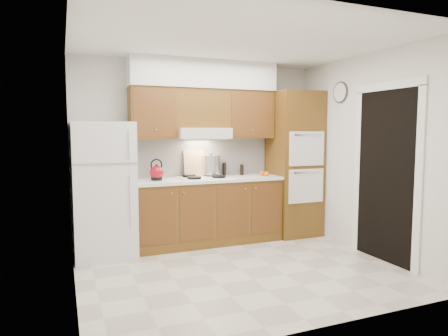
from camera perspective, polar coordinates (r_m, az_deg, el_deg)
name	(u,v)px	position (r m, az deg, el deg)	size (l,w,h in m)	color
floor	(241,270)	(4.79, 2.39, -14.29)	(3.60, 3.60, 0.00)	beige
ceiling	(242,41)	(4.62, 2.52, 17.71)	(3.60, 3.60, 0.00)	white
wall_back	(199,152)	(5.92, -3.60, 2.33)	(3.60, 0.02, 2.60)	silver
wall_left	(71,163)	(4.12, -20.98, 0.67)	(0.02, 3.00, 2.60)	silver
wall_right	(367,155)	(5.52, 19.71, 1.81)	(0.02, 3.00, 2.60)	silver
fridge	(104,190)	(5.32, -16.82, -2.99)	(0.75, 0.72, 1.72)	white
base_cabinets	(208,212)	(5.75, -2.36, -6.29)	(2.11, 0.60, 0.90)	brown
countertop	(208,179)	(5.67, -2.34, -1.65)	(2.13, 0.62, 0.04)	white
backsplash	(201,157)	(5.92, -3.32, 1.56)	(2.11, 0.03, 0.56)	white
oven_cabinet	(294,164)	(6.26, 9.99, 0.59)	(0.70, 0.65, 2.20)	brown
upper_cab_left	(153,113)	(5.57, -10.14, 7.73)	(0.63, 0.33, 0.70)	brown
upper_cab_right	(248,115)	(6.03, 3.39, 7.62)	(0.73, 0.33, 0.70)	brown
range_hood	(202,133)	(5.69, -3.13, 4.98)	(0.75, 0.45, 0.15)	silver
upper_cab_over_hood	(201,109)	(5.76, -3.35, 8.47)	(0.75, 0.33, 0.55)	brown
soffit	(204,75)	(5.80, -2.84, 13.16)	(2.13, 0.36, 0.40)	silver
cooktop	(204,178)	(5.67, -2.88, -1.39)	(0.74, 0.50, 0.01)	white
doorway	(385,177)	(5.28, 22.06, -1.14)	(0.02, 0.90, 2.10)	black
wall_clock	(340,92)	(5.95, 16.28, 10.34)	(0.30, 0.30, 0.02)	#3F3833
kettle	(157,173)	(5.46, -9.61, -0.66)	(0.19, 0.19, 0.19)	maroon
cutting_board	(194,163)	(5.80, -4.31, 0.68)	(0.30, 0.02, 0.40)	tan
stock_pot	(211,165)	(5.85, -1.83, 0.40)	(0.26, 0.26, 0.27)	silver
condiment_a	(224,169)	(6.01, 0.05, -0.13)	(0.05, 0.05, 0.19)	black
condiment_b	(242,170)	(6.07, 2.54, -0.24)	(0.05, 0.05, 0.16)	black
condiment_c	(242,170)	(6.05, 2.60, -0.33)	(0.05, 0.05, 0.14)	black
orange_near	(262,173)	(5.99, 5.46, -0.75)	(0.07, 0.07, 0.07)	orange
orange_far	(266,174)	(5.94, 6.09, -0.82)	(0.07, 0.07, 0.07)	orange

